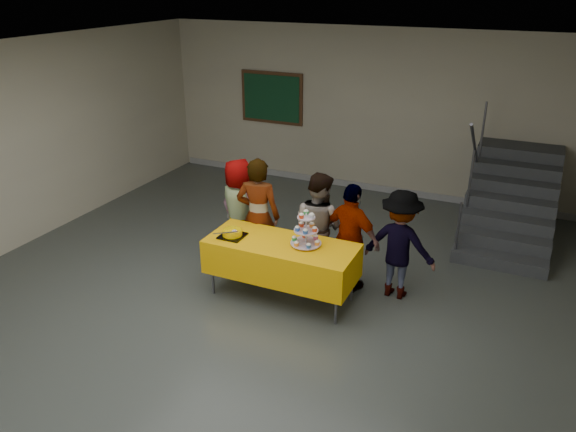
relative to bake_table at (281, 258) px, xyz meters
name	(u,v)px	position (x,y,z in m)	size (l,w,h in m)	color
room_shell	(230,149)	(-0.25, -0.73, 1.57)	(10.00, 10.04, 3.02)	#4C514C
bake_table	(281,258)	(0.00, 0.00, 0.00)	(1.88, 0.78, 0.77)	#595960
cupcake_stand	(306,233)	(0.30, 0.06, 0.38)	(0.38, 0.38, 0.44)	silver
bear_cake	(232,232)	(-0.64, -0.09, 0.27)	(0.32, 0.36, 0.12)	black
schoolchild_a	(239,210)	(-1.02, 0.78, 0.19)	(0.72, 0.47, 1.48)	slate
schoolchild_b	(258,217)	(-0.58, 0.50, 0.26)	(0.60, 0.39, 1.64)	#5D5C65
schoolchild_c	(318,226)	(0.22, 0.69, 0.19)	(0.73, 0.57, 1.50)	slate
schoolchild_d	(351,238)	(0.72, 0.57, 0.17)	(0.85, 0.35, 1.45)	#5C5C65
schoolchild_e	(400,244)	(1.32, 0.67, 0.16)	(0.92, 0.53, 1.43)	slate
staircase	(511,202)	(2.45, 3.38, -0.07)	(1.30, 2.40, 2.04)	#424447
noticeboard	(272,98)	(-2.18, 4.21, 1.04)	(1.30, 0.05, 1.00)	#472B16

